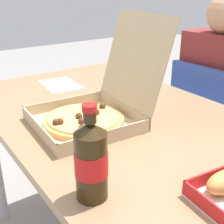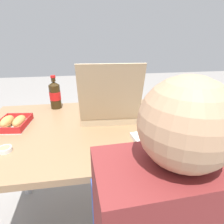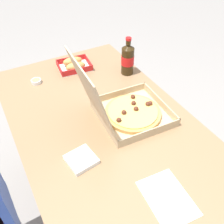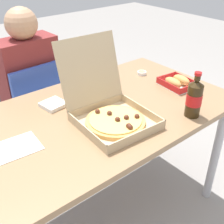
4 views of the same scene
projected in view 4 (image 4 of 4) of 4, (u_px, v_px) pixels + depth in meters
ground_plane at (103, 212)px, 1.82m from camera, size 10.00×10.00×0.00m
dining_table at (100, 124)px, 1.48m from camera, size 1.38×0.80×0.74m
chair at (35, 110)px, 1.95m from camera, size 0.42×0.42×0.83m
diner_person at (26, 80)px, 1.88m from camera, size 0.37×0.42×1.15m
pizza_box_open at (111, 112)px, 1.33m from camera, size 0.34×0.43×0.35m
bread_side_box at (177, 82)px, 1.66m from camera, size 0.17×0.21×0.06m
cola_bottle at (194, 98)px, 1.35m from camera, size 0.07×0.07×0.22m
paper_menu at (13, 148)px, 1.17m from camera, size 0.22×0.17×0.00m
napkin_pile at (53, 104)px, 1.47m from camera, size 0.12×0.12×0.02m
dipping_sauce_cup at (142, 73)px, 1.81m from camera, size 0.06×0.06×0.02m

